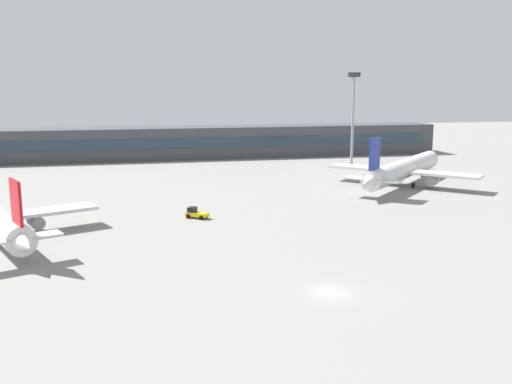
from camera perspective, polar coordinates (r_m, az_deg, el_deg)
name	(u,v)px	position (r m, az deg, el deg)	size (l,w,h in m)	color
ground_plane	(249,210)	(96.12, -0.67, -1.79)	(400.00, 400.00, 0.00)	gray
terminal_building	(199,142)	(165.83, -5.80, 5.00)	(143.00, 12.13, 9.00)	#3F4247
airplane_mid	(404,169)	(123.44, 14.72, 2.27)	(34.96, 34.79, 11.27)	silver
baggage_tug_yellow	(196,213)	(90.28, -6.08, -2.15)	(3.77, 3.38, 1.75)	yellow
floodlight_tower_west	(353,112)	(150.79, 9.74, 7.97)	(3.20, 0.80, 24.06)	gray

